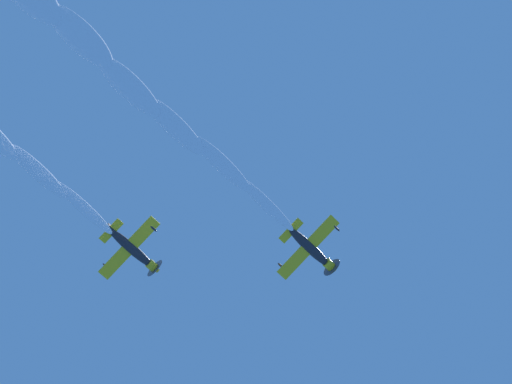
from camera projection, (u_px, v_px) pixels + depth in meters
name	position (u px, v px, depth m)	size (l,w,h in m)	color
airplane_lead	(311.00, 249.00, 101.06)	(6.81, 6.71, 3.04)	#232328
airplane_left_wingman	(133.00, 249.00, 102.88)	(6.79, 6.71, 2.83)	#232328
smoke_trail_lead	(70.00, 31.00, 90.58)	(35.18, 31.17, 4.88)	white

